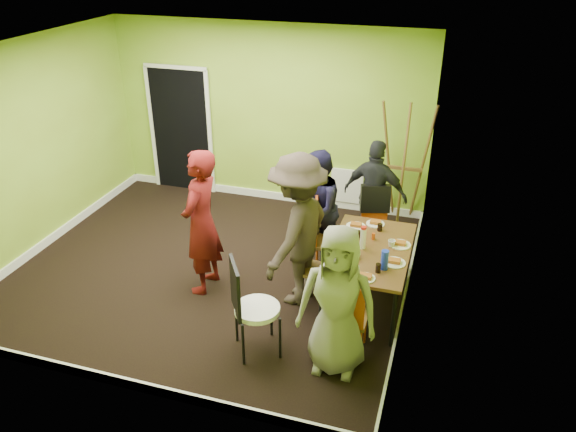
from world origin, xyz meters
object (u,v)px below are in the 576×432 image
at_px(thermos, 363,239).
at_px(person_standing, 201,223).
at_px(person_back_end, 375,194).
at_px(person_front_end, 338,301).
at_px(chair_bentwood, 249,304).
at_px(person_left_near, 298,231).
at_px(easel, 405,166).
at_px(orange_bottle, 373,236).
at_px(dining_table, 370,253).
at_px(chair_left_near, 312,263).
at_px(blue_bottle, 385,260).
at_px(chair_left_far, 325,234).
at_px(chair_front_end, 348,315).
at_px(person_left_far, 317,209).
at_px(chair_back_end, 375,206).

xyz_separation_m(thermos, person_standing, (-1.88, -0.24, 0.03)).
distance_m(person_back_end, person_front_end, 2.60).
bearing_deg(chair_bentwood, person_left_near, 137.44).
xyz_separation_m(chair_bentwood, person_left_near, (0.20, 1.06, 0.32)).
distance_m(easel, person_standing, 3.16).
bearing_deg(person_standing, person_back_end, 134.03).
bearing_deg(orange_bottle, person_front_end, -94.79).
xyz_separation_m(dining_table, person_front_end, (-0.12, -1.17, 0.10)).
bearing_deg(chair_left_near, blue_bottle, 74.33).
bearing_deg(dining_table, person_left_near, -170.14).
xyz_separation_m(chair_left_far, person_standing, (-1.33, -0.74, 0.33)).
xyz_separation_m(person_standing, person_left_near, (1.15, 0.11, 0.02)).
relative_size(thermos, person_front_end, 0.15).
bearing_deg(dining_table, person_back_end, 97.11).
relative_size(chair_left_far, person_back_end, 0.67).
bearing_deg(chair_front_end, easel, 86.04).
xyz_separation_m(dining_table, person_standing, (-1.97, -0.25, 0.21)).
distance_m(orange_bottle, person_front_end, 1.39).
distance_m(person_left_far, person_left_near, 0.89).
bearing_deg(person_standing, person_left_near, 96.23).
bearing_deg(chair_bentwood, chair_back_end, 128.38).
distance_m(blue_bottle, person_left_far, 1.52).
xyz_separation_m(chair_bentwood, easel, (1.14, 3.32, 0.34)).
distance_m(dining_table, person_left_far, 1.11).
xyz_separation_m(chair_left_far, thermos, (0.56, -0.50, 0.30)).
height_order(dining_table, chair_front_end, chair_front_end).
xyz_separation_m(chair_left_far, easel, (0.76, 1.64, 0.37)).
relative_size(chair_left_near, person_back_end, 0.58).
bearing_deg(chair_left_far, blue_bottle, 30.87).
relative_size(easel, person_standing, 1.05).
distance_m(dining_table, easel, 2.14).
bearing_deg(chair_front_end, chair_back_end, 91.63).
height_order(chair_front_end, chair_bentwood, chair_bentwood).
distance_m(chair_left_far, easel, 1.85).
height_order(blue_bottle, person_left_near, person_left_near).
bearing_deg(chair_left_near, chair_back_end, 161.82).
distance_m(easel, thermos, 2.15).
bearing_deg(chair_back_end, easel, -123.17).
bearing_deg(person_standing, chair_back_end, 130.30).
relative_size(easel, blue_bottle, 8.55).
xyz_separation_m(chair_left_near, orange_bottle, (0.65, 0.32, 0.30)).
xyz_separation_m(chair_left_near, person_left_far, (-0.17, 0.83, 0.29)).
relative_size(orange_bottle, person_standing, 0.04).
bearing_deg(person_left_near, chair_bentwood, 0.69).
height_order(person_left_far, person_front_end, person_front_end).
bearing_deg(orange_bottle, person_standing, -166.48).
height_order(dining_table, chair_back_end, chair_back_end).
bearing_deg(chair_back_end, orange_bottle, 81.31).
height_order(chair_left_far, orange_bottle, chair_left_far).
bearing_deg(chair_front_end, chair_left_near, 124.03).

